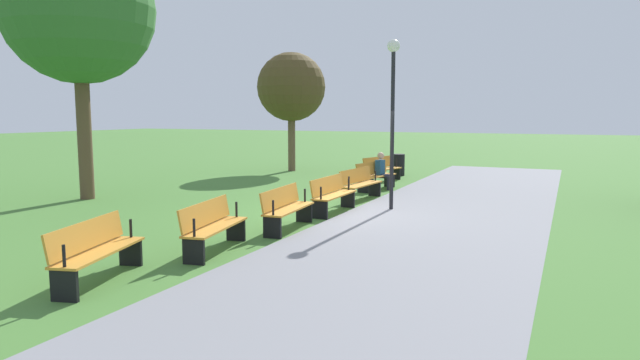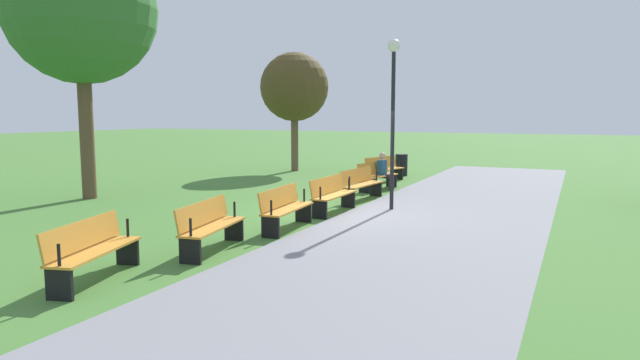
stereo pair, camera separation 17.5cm
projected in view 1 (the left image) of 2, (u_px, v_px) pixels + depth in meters
The scene contains 14 objects.
ground_plane at pixel (335, 213), 13.54m from camera, with size 120.00×120.00×0.00m, color #477A33.
path_paving at pixel (438, 221), 12.48m from camera, with size 27.50×4.72×0.01m, color gray.
bench_0 at pixel (381, 168), 19.82m from camera, with size 1.92×0.96×0.89m.
bench_1 at pixel (375, 175), 17.66m from camera, with size 1.91×0.80×0.89m.
bench_2 at pixel (360, 183), 15.55m from camera, with size 1.89×0.64×0.89m.
bench_3 at pixel (332, 194), 13.51m from camera, with size 1.86×0.47×0.89m.
bench_4 at pixel (286, 207), 11.55m from camera, with size 1.89×0.64×0.89m.
bench_5 at pixel (213, 225), 9.68m from camera, with size 1.91×0.80×0.89m.
bench_6 at pixel (96, 250), 7.94m from camera, with size 1.92×0.96×0.89m.
person_seated at pixel (383, 170), 17.76m from camera, with size 0.39×0.56×1.20m.
tree_0 at pixel (291, 87), 23.19m from camera, with size 2.90×2.90×5.02m.
tree_1 at pixel (78, 9), 15.17m from camera, with size 4.19×4.19×7.45m.
lamp_post at pixel (393, 93), 13.73m from camera, with size 0.32×0.32×4.27m.
trash_bin at pixel (399, 165), 21.72m from camera, with size 0.48×0.48×0.86m, color black.
Camera 1 is at (12.28, 5.22, 2.43)m, focal length 30.79 mm.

